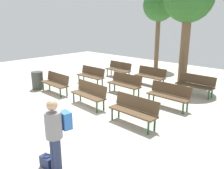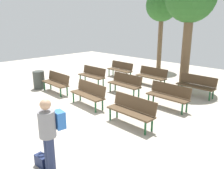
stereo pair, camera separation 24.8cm
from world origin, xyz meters
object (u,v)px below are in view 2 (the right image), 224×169
at_px(bench_r0_c0, 56,82).
at_px(bench_r0_c1, 89,93).
at_px(visitor_with_backpack, 49,132).
at_px(bench_r1_c0, 92,74).
at_px(bench_r2_c1, 152,75).
at_px(bench_r0_c2, 132,109).
at_px(bench_r2_c2, 196,84).
at_px(handbag, 42,160).
at_px(trash_bin, 39,80).
at_px(bench_r2_c0, 120,69).
at_px(bench_r1_c2, 168,95).
at_px(tree_0, 162,6).
at_px(bench_r1_c1, 125,83).
at_px(tree_1, 191,0).

height_order(bench_r0_c0, bench_r0_c1, same).
height_order(bench_r0_c1, visitor_with_backpack, visitor_with_backpack).
relative_size(bench_r1_c0, bench_r2_c1, 0.99).
height_order(bench_r0_c2, bench_r2_c1, same).
bearing_deg(bench_r2_c2, handbag, -90.81).
xyz_separation_m(bench_r0_c0, trash_bin, (-1.17, -0.23, -0.09)).
xyz_separation_m(bench_r1_c0, trash_bin, (-1.25, -2.25, -0.09)).
relative_size(bench_r2_c0, visitor_with_backpack, 0.98).
bearing_deg(bench_r2_c0, bench_r1_c2, -24.02).
relative_size(bench_r0_c0, visitor_with_backpack, 0.98).
xyz_separation_m(tree_0, trash_bin, (-1.45, -7.91, -3.56)).
height_order(bench_r1_c2, trash_bin, bench_r1_c2).
height_order(bench_r1_c0, bench_r1_c2, same).
relative_size(bench_r0_c0, bench_r2_c1, 1.00).
relative_size(bench_r0_c2, handbag, 4.77).
bearing_deg(visitor_with_backpack, bench_r0_c1, -42.91).
bearing_deg(bench_r1_c1, bench_r0_c0, -137.97).
relative_size(bench_r0_c0, bench_r1_c1, 1.00).
xyz_separation_m(bench_r1_c2, handbag, (-0.12, -5.01, -0.37)).
xyz_separation_m(bench_r0_c0, bench_r0_c2, (4.47, -0.15, 0.00)).
relative_size(bench_r2_c0, trash_bin, 1.95).
relative_size(bench_r0_c1, bench_r1_c2, 1.01).
relative_size(bench_r1_c1, handbag, 4.80).
height_order(bench_r0_c0, bench_r2_c0, same).
relative_size(bench_r2_c1, tree_0, 0.32).
bearing_deg(visitor_with_backpack, bench_r0_c0, -24.91).
distance_m(bench_r1_c1, bench_r2_c2, 3.02).
height_order(bench_r1_c1, handbag, bench_r1_c1).
height_order(bench_r0_c0, trash_bin, bench_r0_c0).
xyz_separation_m(bench_r1_c1, bench_r2_c0, (-2.19, 2.08, 0.00)).
xyz_separation_m(bench_r0_c2, bench_r2_c2, (0.15, 4.09, 0.00)).
distance_m(bench_r1_c2, trash_bin, 6.06).
xyz_separation_m(bench_r0_c2, handbag, (-0.08, -2.98, -0.37)).
relative_size(bench_r2_c1, visitor_with_backpack, 0.98).
bearing_deg(tree_1, handbag, -83.24).
xyz_separation_m(bench_r2_c1, handbag, (2.08, -7.10, -0.37)).
bearing_deg(handbag, bench_r0_c1, 124.34).
bearing_deg(handbag, tree_1, 96.76).
bearing_deg(bench_r2_c0, bench_r2_c2, 0.87).
relative_size(bench_r2_c2, visitor_with_backpack, 0.97).
xyz_separation_m(bench_r1_c1, handbag, (2.07, -5.11, -0.37)).
distance_m(bench_r1_c0, tree_0, 6.64).
height_order(bench_r0_c2, trash_bin, bench_r0_c2).
distance_m(bench_r1_c1, visitor_with_backpack, 5.63).
xyz_separation_m(bench_r2_c0, tree_1, (3.28, 1.09, 3.53)).
distance_m(bench_r1_c0, bench_r2_c0, 2.04).
bearing_deg(bench_r1_c0, bench_r0_c0, -92.30).
relative_size(bench_r0_c0, handbag, 4.79).
bearing_deg(bench_r2_c2, bench_r1_c0, -156.12).
bearing_deg(bench_r1_c2, bench_r0_c1, -139.17).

